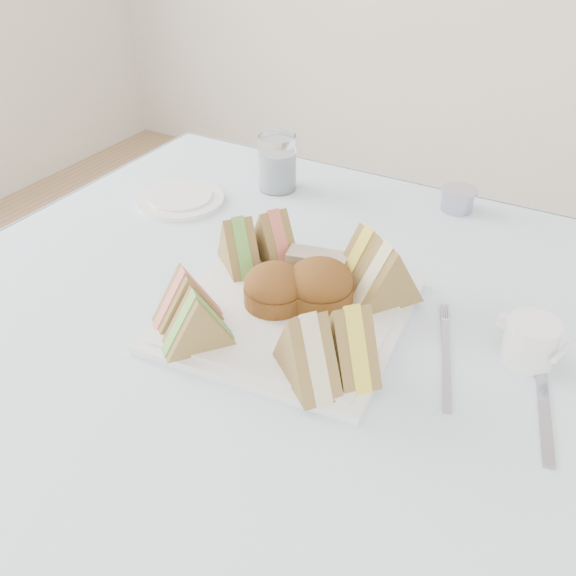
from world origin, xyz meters
The scene contains 20 objects.
table centered at (0.00, 0.00, 0.37)m, with size 0.90×0.90×0.74m, color brown.
tablecloth centered at (0.00, 0.00, 0.74)m, with size 1.02×1.02×0.01m, color #CBE2F8.
serving_plate centered at (0.04, 0.00, 0.75)m, with size 0.31×0.31×0.01m, color white.
sandwich_fl_a centered at (-0.06, -0.08, 0.80)m, with size 0.09×0.04×0.08m, color olive, non-canonical shape.
sandwich_fl_b centered at (-0.02, -0.12, 0.80)m, with size 0.09×0.04×0.08m, color olive, non-canonical shape.
sandwich_fr_a centered at (0.16, -0.06, 0.80)m, with size 0.10×0.05×0.09m, color olive, non-canonical shape.
sandwich_fr_b centered at (0.13, -0.10, 0.81)m, with size 0.11×0.05×0.09m, color olive, non-canonical shape.
sandwich_bl_a centered at (-0.08, 0.07, 0.80)m, with size 0.10×0.04×0.09m, color olive, non-canonical shape.
sandwich_bl_b centered at (-0.04, 0.11, 0.80)m, with size 0.10×0.05×0.09m, color olive, non-canonical shape.
sandwich_br_a centered at (0.15, 0.09, 0.80)m, with size 0.11×0.05×0.09m, color olive, non-canonical shape.
sandwich_br_b centered at (0.11, 0.12, 0.80)m, with size 0.10×0.05×0.09m, color olive, non-canonical shape.
scone_left centered at (0.02, 0.01, 0.79)m, with size 0.09×0.09×0.06m, color brown.
scone_right centered at (0.07, 0.04, 0.79)m, with size 0.09×0.09×0.06m, color brown.
pastry_slice centered at (0.04, 0.10, 0.78)m, with size 0.09×0.04×0.04m, color #D0C074.
side_plate centered at (-0.31, 0.22, 0.75)m, with size 0.16×0.16×0.01m, color white.
water_glass centered at (-0.18, 0.36, 0.80)m, with size 0.07×0.07×0.11m, color white.
tea_strainer centered at (0.15, 0.44, 0.76)m, with size 0.06×0.06×0.04m, color #9F9EB6.
knife centered at (0.39, -0.01, 0.75)m, with size 0.01×0.17×0.00m, color #9F9EB6.
fork centered at (0.27, 0.02, 0.75)m, with size 0.01×0.18×0.00m, color #9F9EB6.
creamer_jug centered at (0.35, 0.08, 0.78)m, with size 0.07×0.07×0.06m, color white.
Camera 1 is at (0.39, -0.62, 1.28)m, focal length 40.00 mm.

